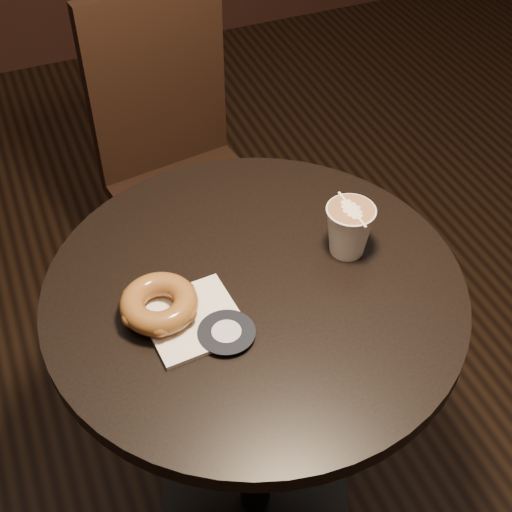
% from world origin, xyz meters
% --- Properties ---
extents(cafe_table, '(0.70, 0.70, 0.75)m').
position_xyz_m(cafe_table, '(0.00, 0.00, 0.55)').
color(cafe_table, black).
rests_on(cafe_table, ground).
extents(chair, '(0.41, 0.41, 0.92)m').
position_xyz_m(chair, '(0.08, 0.72, 0.51)').
color(chair, black).
rests_on(chair, ground).
extents(pastry_bag, '(0.15, 0.15, 0.01)m').
position_xyz_m(pastry_bag, '(-0.12, -0.03, 0.75)').
color(pastry_bag, silver).
rests_on(pastry_bag, cafe_table).
extents(doughnut, '(0.12, 0.12, 0.04)m').
position_xyz_m(doughnut, '(-0.16, -0.00, 0.78)').
color(doughnut, brown).
rests_on(doughnut, pastry_bag).
extents(latte_cup, '(0.08, 0.08, 0.09)m').
position_xyz_m(latte_cup, '(0.18, 0.02, 0.80)').
color(latte_cup, white).
rests_on(latte_cup, cafe_table).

